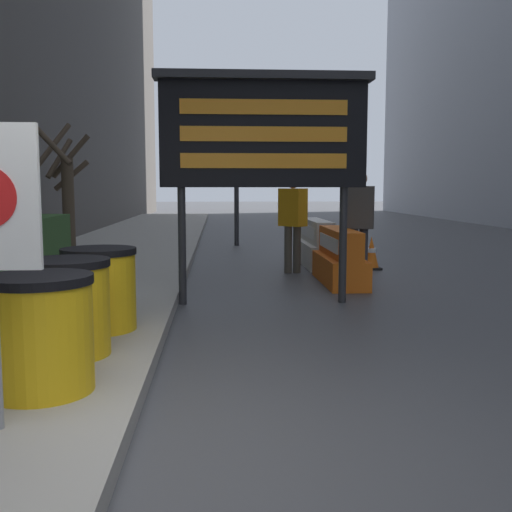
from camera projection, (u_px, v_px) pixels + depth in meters
name	position (u px, v px, depth m)	size (l,w,h in m)	color
ground_plane	(121.00, 470.00, 3.18)	(120.00, 120.00, 0.00)	#474749
bare_tree	(65.00, 187.00, 12.54)	(1.12, 1.44, 2.76)	#4C3D2D
barrel_drum_foreground	(40.00, 333.00, 3.95)	(0.71, 0.71, 0.78)	yellow
barrel_drum_middle	(67.00, 307.00, 4.82)	(0.71, 0.71, 0.78)	yellow
barrel_drum_back	(100.00, 289.00, 5.69)	(0.71, 0.71, 0.78)	yellow
message_board	(263.00, 133.00, 7.51)	(2.71, 0.36, 2.91)	#28282B
jersey_barrier_orange_far	(340.00, 259.00, 9.35)	(0.57, 1.85, 0.85)	orange
jersey_barrier_white	(316.00, 245.00, 11.56)	(0.54, 2.06, 0.88)	silver
traffic_cone_near	(371.00, 253.00, 10.95)	(0.34, 0.34, 0.61)	black
traffic_light_near_curb	(236.00, 147.00, 15.07)	(0.28, 0.44, 3.42)	#2D2D30
pedestrian_worker	(359.00, 217.00, 9.48)	(0.52, 0.39, 1.75)	#333338
pedestrian_passerby	(293.00, 216.00, 10.40)	(0.51, 0.50, 1.70)	#514C42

